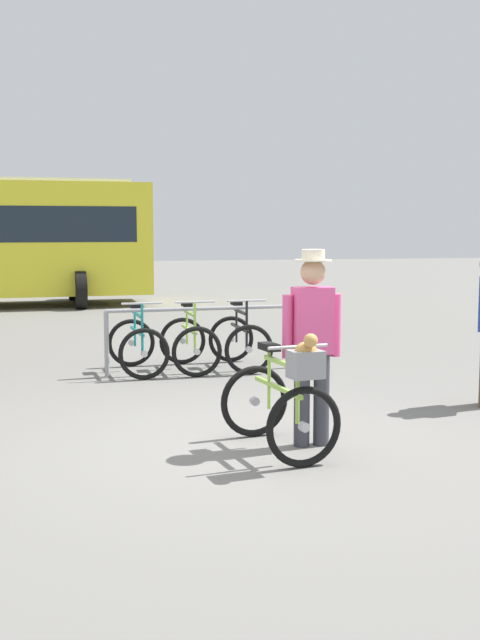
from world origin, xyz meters
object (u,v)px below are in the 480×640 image
object	(u,v)px
racked_bike_black	(240,341)
person_with_featured_bike	(312,339)
racked_bike_lime	(189,343)
featured_bicycle	(284,398)
racked_bike_teal	(137,345)

from	to	relation	value
racked_bike_black	person_with_featured_bike	size ratio (longest dim) A/B	0.63
racked_bike_lime	featured_bicycle	world-z (taller)	featured_bicycle
person_with_featured_bike	racked_bike_teal	bearing A→B (deg)	106.46
racked_bike_lime	person_with_featured_bike	size ratio (longest dim) A/B	0.64
racked_bike_teal	racked_bike_black	world-z (taller)	same
featured_bicycle	person_with_featured_bike	distance (m)	0.61
racked_bike_teal	person_with_featured_bike	size ratio (longest dim) A/B	0.66
racked_bike_teal	person_with_featured_bike	xyz separation A→B (m)	(1.15, -3.88, 0.58)
racked_bike_black	person_with_featured_bike	world-z (taller)	person_with_featured_bike
person_with_featured_bike	racked_bike_lime	bearing A→B (deg)	96.54
featured_bicycle	person_with_featured_bike	bearing A→B (deg)	35.45
racked_bike_teal	racked_bike_black	size ratio (longest dim) A/B	1.04
featured_bicycle	person_with_featured_bike	world-z (taller)	person_with_featured_bike
racked_bike_black	featured_bicycle	distance (m)	4.21
racked_bike_black	racked_bike_teal	bearing A→B (deg)	-177.80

